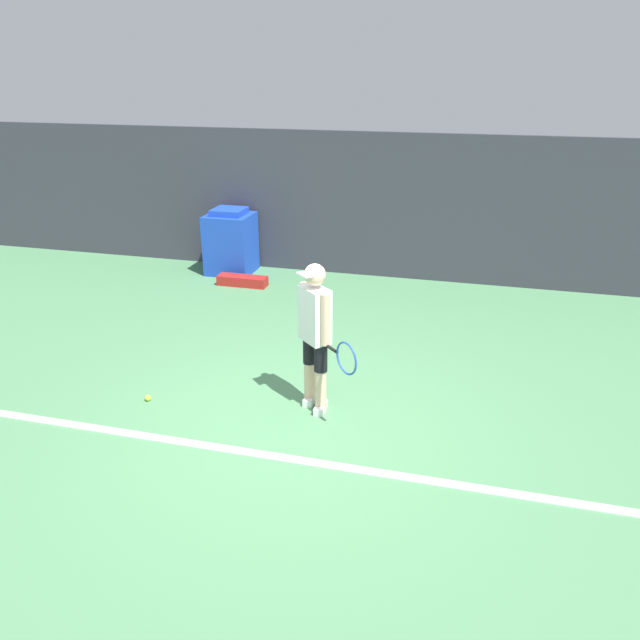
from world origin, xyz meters
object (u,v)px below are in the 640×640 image
tennis_player (316,332)px  equipment_bag (242,281)px  covered_chair (231,242)px  tennis_ball (148,398)px

tennis_player → equipment_bag: bearing=165.1°
covered_chair → equipment_bag: bearing=-55.2°
covered_chair → equipment_bag: (0.44, -0.64, -0.46)m
tennis_player → covered_chair: (-2.66, 4.16, -0.34)m
tennis_player → equipment_bag: 4.24m
tennis_ball → covered_chair: covered_chair is taller
covered_chair → tennis_ball: bearing=-79.2°
tennis_player → tennis_ball: 2.02m
tennis_ball → covered_chair: size_ratio=0.06×
tennis_player → covered_chair: bearing=165.5°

